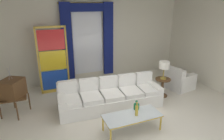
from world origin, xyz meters
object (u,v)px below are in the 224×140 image
object	(u,v)px
bottle_crystal_tall	(136,106)
armchair_white	(178,81)
bottle_blue_decanter	(137,110)
peacock_figurine	(69,87)
table_lamp_brass	(164,66)
couch_white_long	(110,96)
vintage_tv	(12,89)
stained_glass_divider	(53,62)
round_side_table	(162,86)
coffee_table	(132,116)

from	to	relation	value
bottle_crystal_tall	armchair_white	world-z (taller)	armchair_white
bottle_blue_decanter	armchair_white	distance (m)	2.99
bottle_crystal_tall	peacock_figurine	bearing A→B (deg)	117.53
peacock_figurine	table_lamp_brass	size ratio (longest dim) A/B	1.05
couch_white_long	bottle_crystal_tall	size ratio (longest dim) A/B	12.29
peacock_figurine	vintage_tv	bearing A→B (deg)	-154.71
bottle_blue_decanter	table_lamp_brass	bearing A→B (deg)	37.75
stained_glass_divider	peacock_figurine	xyz separation A→B (m)	(0.38, -0.30, -0.84)
bottle_blue_decanter	peacock_figurine	size ratio (longest dim) A/B	0.56
couch_white_long	round_side_table	size ratio (longest dim) A/B	5.00
coffee_table	round_side_table	bearing A→B (deg)	35.42
round_side_table	coffee_table	bearing A→B (deg)	-144.58
peacock_figurine	armchair_white	bearing A→B (deg)	-15.94
couch_white_long	armchair_white	size ratio (longest dim) A/B	3.19
couch_white_long	table_lamp_brass	world-z (taller)	table_lamp_brass
bottle_crystal_tall	stained_glass_divider	size ratio (longest dim) A/B	0.11
vintage_tv	peacock_figurine	distance (m)	1.80
coffee_table	bottle_blue_decanter	size ratio (longest dim) A/B	3.98
vintage_tv	stained_glass_divider	world-z (taller)	stained_glass_divider
armchair_white	table_lamp_brass	xyz separation A→B (m)	(-0.88, -0.28, 0.74)
vintage_tv	round_side_table	world-z (taller)	vintage_tv
couch_white_long	table_lamp_brass	bearing A→B (deg)	-1.42
bottle_blue_decanter	round_side_table	xyz separation A→B (m)	(1.66, 1.28, -0.19)
bottle_blue_decanter	stained_glass_divider	xyz separation A→B (m)	(-1.48, 2.90, 0.51)
couch_white_long	armchair_white	bearing A→B (deg)	5.11
peacock_figurine	table_lamp_brass	distance (m)	3.16
coffee_table	round_side_table	size ratio (longest dim) A/B	2.26
bottle_crystal_tall	coffee_table	bearing A→B (deg)	-137.12
coffee_table	bottle_crystal_tall	xyz separation A→B (m)	(0.22, 0.20, 0.12)
coffee_table	bottle_crystal_tall	distance (m)	0.32
coffee_table	peacock_figurine	size ratio (longest dim) A/B	2.24
bottle_blue_decanter	vintage_tv	xyz separation A→B (m)	(-2.66, 1.86, 0.18)
bottle_blue_decanter	peacock_figurine	distance (m)	2.84
armchair_white	stained_glass_divider	size ratio (longest dim) A/B	0.42
bottle_blue_decanter	stained_glass_divider	world-z (taller)	stained_glass_divider
couch_white_long	coffee_table	distance (m)	1.29
peacock_figurine	couch_white_long	bearing A→B (deg)	-53.12
table_lamp_brass	armchair_white	bearing A→B (deg)	17.93
couch_white_long	peacock_figurine	bearing A→B (deg)	126.88
coffee_table	vintage_tv	size ratio (longest dim) A/B	1.00
bottle_crystal_tall	round_side_table	bearing A→B (deg)	34.21
round_side_table	table_lamp_brass	bearing A→B (deg)	0.00
bottle_crystal_tall	armchair_white	distance (m)	2.75
couch_white_long	bottle_crystal_tall	bearing A→B (deg)	-75.90
bottle_crystal_tall	table_lamp_brass	xyz separation A→B (m)	(1.53, 1.04, 0.53)
bottle_blue_decanter	stained_glass_divider	bearing A→B (deg)	117.03
stained_glass_divider	round_side_table	size ratio (longest dim) A/B	3.70
bottle_blue_decanter	armchair_white	bearing A→B (deg)	31.73
peacock_figurine	table_lamp_brass	bearing A→B (deg)	-25.61
couch_white_long	bottle_crystal_tall	xyz separation A→B (m)	(0.27, -1.08, 0.19)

